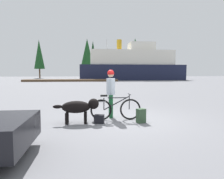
{
  "coord_description": "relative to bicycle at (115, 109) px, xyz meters",
  "views": [
    {
      "loc": [
        -1.33,
        -7.03,
        1.68
      ],
      "look_at": [
        -0.37,
        1.25,
        0.99
      ],
      "focal_mm": 33.12,
      "sensor_mm": 36.0,
      "label": 1
    }
  ],
  "objects": [
    {
      "name": "ground_plane",
      "position": [
        0.39,
        -0.08,
        -0.4
      ],
      "size": [
        160.0,
        160.0,
        0.0
      ],
      "primitive_type": "plane",
      "color": "slate"
    },
    {
      "name": "dock_pier",
      "position": [
        -4.08,
        31.94,
        -0.2
      ],
      "size": [
        17.3,
        2.3,
        0.4
      ],
      "primitive_type": "cube",
      "color": "brown",
      "rests_on": "ground_plane"
    },
    {
      "name": "ferry_boat",
      "position": [
        8.83,
        39.02,
        2.76
      ],
      "size": [
        22.79,
        7.27,
        8.93
      ],
      "color": "#191E38",
      "rests_on": "ground_plane"
    },
    {
      "name": "backpack",
      "position": [
        0.8,
        -0.48,
        -0.16
      ],
      "size": [
        0.33,
        0.29,
        0.47
      ],
      "primitive_type": "cube",
      "rotation": [
        0.0,
        0.0,
        0.39
      ],
      "color": "#334C33",
      "rests_on": "ground_plane"
    },
    {
      "name": "dog",
      "position": [
        -1.25,
        -0.28,
        0.14
      ],
      "size": [
        1.51,
        0.47,
        0.81
      ],
      "color": "black",
      "rests_on": "ground_plane"
    },
    {
      "name": "person_cyclist",
      "position": [
        -0.11,
        0.47,
        0.68
      ],
      "size": [
        0.32,
        0.53,
        1.77
      ],
      "color": "#19592D",
      "rests_on": "ground_plane"
    },
    {
      "name": "pine_tree_mid_back",
      "position": [
        0.63,
        59.51,
        6.76
      ],
      "size": [
        2.82,
        2.82,
        11.66
      ],
      "color": "#4C331E",
      "rests_on": "ground_plane"
    },
    {
      "name": "handbag_pannier",
      "position": [
        -0.59,
        -0.4,
        -0.26
      ],
      "size": [
        0.36,
        0.26,
        0.28
      ],
      "primitive_type": "cube",
      "rotation": [
        0.0,
        0.0,
        -0.26
      ],
      "color": "black",
      "rests_on": "ground_plane"
    },
    {
      "name": "pine_tree_far_left",
      "position": [
        -14.98,
        55.21,
        6.48
      ],
      "size": [
        2.97,
        2.97,
        11.11
      ],
      "color": "#4C331E",
      "rests_on": "ground_plane"
    },
    {
      "name": "sailboat_moored",
      "position": [
        3.73,
        44.77,
        0.14
      ],
      "size": [
        6.31,
        1.77,
        9.85
      ],
      "color": "silver",
      "rests_on": "ground_plane"
    },
    {
      "name": "bicycle",
      "position": [
        0.0,
        0.0,
        0.0
      ],
      "size": [
        1.79,
        0.44,
        0.93
      ],
      "color": "black",
      "rests_on": "ground_plane"
    },
    {
      "name": "pine_tree_far_right",
      "position": [
        12.93,
        53.52,
        7.12
      ],
      "size": [
        4.04,
        4.04,
        11.76
      ],
      "color": "#4C331E",
      "rests_on": "ground_plane"
    },
    {
      "name": "pine_tree_center",
      "position": [
        -1.17,
        54.42,
        6.57
      ],
      "size": [
        4.19,
        4.19,
        11.52
      ],
      "color": "#4C331E",
      "rests_on": "ground_plane"
    }
  ]
}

